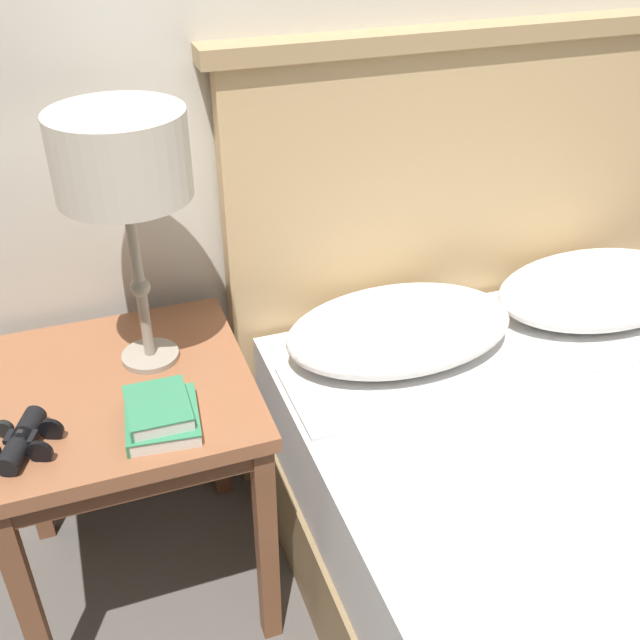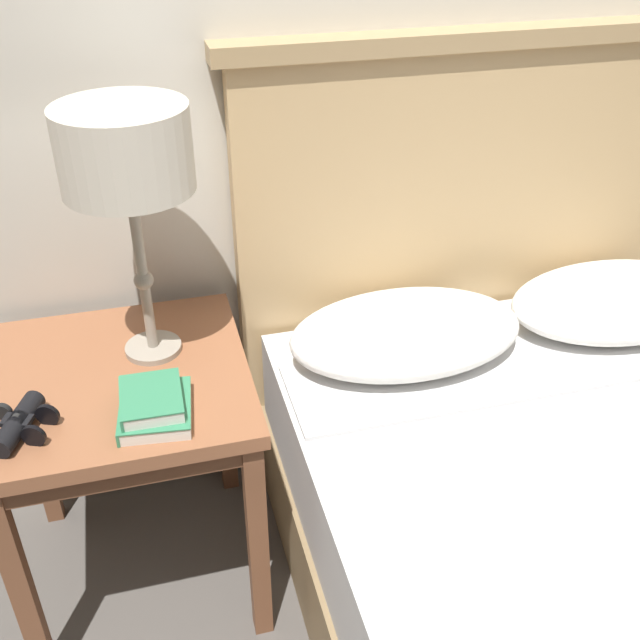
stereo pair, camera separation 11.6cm
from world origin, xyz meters
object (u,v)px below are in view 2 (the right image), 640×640
(bed, at_px, (638,589))
(book_stacked_on_top, at_px, (150,399))
(table_lamp, at_px, (125,156))
(book_on_nightstand, at_px, (155,410))
(binoculars_pair, at_px, (19,423))
(nightstand, at_px, (123,404))

(bed, distance_m, book_stacked_on_top, 1.11)
(table_lamp, relative_size, book_on_nightstand, 3.04)
(book_on_nightstand, xyz_separation_m, binoculars_pair, (-0.27, 0.02, 0.01))
(book_on_nightstand, bearing_deg, binoculars_pair, 175.80)
(table_lamp, bearing_deg, nightstand, -139.36)
(bed, xyz_separation_m, book_stacked_on_top, (-0.95, 0.42, 0.38))
(bed, bearing_deg, table_lamp, 144.39)
(bed, xyz_separation_m, binoculars_pair, (-1.21, 0.44, 0.36))
(nightstand, relative_size, bed, 0.33)
(book_on_nightstand, distance_m, binoculars_pair, 0.27)
(nightstand, relative_size, binoculars_pair, 3.94)
(bed, relative_size, book_on_nightstand, 10.50)
(nightstand, bearing_deg, table_lamp, 40.64)
(nightstand, xyz_separation_m, book_on_nightstand, (0.07, -0.17, 0.10))
(nightstand, xyz_separation_m, book_stacked_on_top, (0.07, -0.17, 0.13))
(book_on_nightstand, distance_m, book_stacked_on_top, 0.03)
(nightstand, height_order, bed, bed)
(bed, bearing_deg, book_on_nightstand, 155.90)
(nightstand, distance_m, book_on_nightstand, 0.21)
(bed, bearing_deg, book_stacked_on_top, 155.97)
(book_stacked_on_top, relative_size, binoculars_pair, 0.94)
(nightstand, bearing_deg, book_on_nightstand, -66.82)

